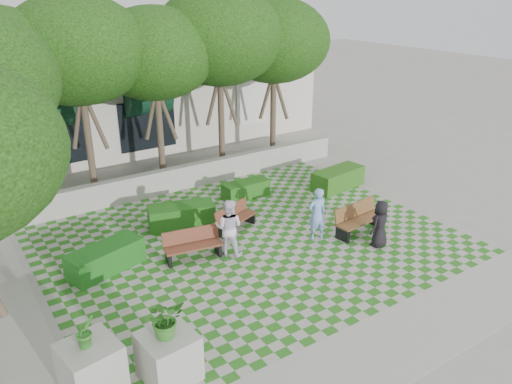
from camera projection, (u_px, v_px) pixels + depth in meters
ground at (270, 256)px, 14.65m from camera, size 90.00×90.00×0.00m
lawn at (252, 242)px, 15.41m from camera, size 12.00×12.00×0.00m
sidewalk_south at (392, 345)px, 11.04m from camera, size 16.00×2.00×0.01m
retaining_wall at (178, 178)px, 19.23m from camera, size 15.00×0.36×0.90m
bench_east at (359, 219)px, 15.87m from camera, size 1.88×0.76×0.96m
bench_mid at (235, 219)px, 16.06m from camera, size 1.65×1.04×0.83m
bench_west at (193, 245)px, 14.38m from camera, size 1.74×0.85×0.88m
hedge_east at (338, 179)px, 19.38m from camera, size 2.31×1.18×0.77m
hedge_midright at (246, 189)px, 18.57m from camera, size 1.77×0.73×0.62m
hedge_midleft at (181, 216)px, 16.34m from camera, size 2.27×1.40×0.74m
hedge_west at (106, 258)px, 13.79m from camera, size 2.25×1.39×0.74m
planter_front at (168, 347)px, 9.87m from camera, size 1.11×1.11×1.83m
planter_back at (91, 365)px, 9.64m from camera, size 1.19×1.19×1.72m
person_blue at (317, 214)px, 15.32m from camera, size 0.68×0.50×1.70m
person_dark at (380, 224)px, 14.94m from camera, size 0.80×0.60×1.48m
person_white at (229, 228)px, 14.44m from camera, size 1.06×1.06×1.73m
tree_row at (120, 57)px, 16.26m from camera, size 17.70×13.40×7.41m
building at (124, 89)px, 24.95m from camera, size 18.00×8.92×5.15m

